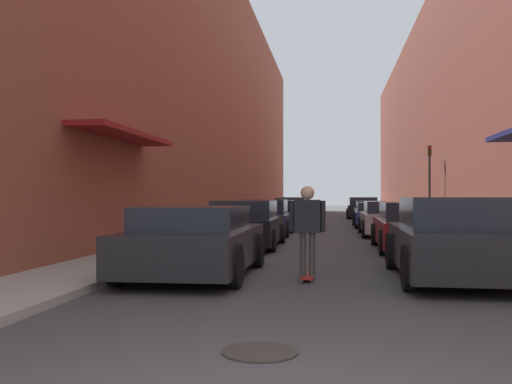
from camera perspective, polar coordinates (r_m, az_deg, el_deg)
ground at (r=26.09m, az=7.20°, el=-3.58°), size 126.66×126.66×0.00m
curb_strip_left at (r=32.15m, az=-0.19°, el=-2.89°), size 1.80×57.57×0.12m
curb_strip_right at (r=32.08m, az=14.84°, el=-2.88°), size 1.80×57.57×0.12m
building_row_left at (r=33.12m, az=-5.23°, el=9.19°), size 4.90×57.57×13.95m
building_row_right at (r=32.84m, az=19.89°, el=7.48°), size 4.90×57.57×11.89m
parked_car_left_0 at (r=10.34m, az=-6.09°, el=-4.92°), size 2.09×4.35×1.25m
parked_car_left_1 at (r=16.07m, az=-1.00°, el=-3.30°), size 1.94×4.43×1.31m
parked_car_left_2 at (r=21.04m, az=0.79°, el=-2.65°), size 2.01×3.93×1.31m
parked_car_left_3 at (r=26.70m, az=2.23°, el=-2.19°), size 1.94×4.62×1.25m
parked_car_left_4 at (r=32.43m, az=3.56°, el=-1.83°), size 1.97×4.24×1.35m
parked_car_left_5 at (r=37.99m, az=3.89°, el=-1.60°), size 2.05×4.36×1.38m
parked_car_right_0 at (r=10.31m, az=19.02°, el=-4.57°), size 1.95×4.35×1.42m
parked_car_right_1 at (r=15.65m, az=15.29°, el=-3.40°), size 1.90×4.79×1.28m
parked_car_right_2 at (r=21.30m, az=13.13°, el=-2.64°), size 2.06×4.44×1.25m
parked_car_right_3 at (r=27.00m, az=11.76°, el=-2.25°), size 1.92×4.51×1.15m
parked_car_right_4 at (r=32.69m, az=11.31°, el=-1.92°), size 1.85×4.01×1.19m
parked_car_right_5 at (r=37.73m, az=10.64°, el=-1.62°), size 2.09×4.27×1.37m
skateboarder at (r=9.76m, az=5.17°, el=-3.05°), size 0.61×0.78×1.61m
manhole_cover at (r=5.40m, az=0.41°, el=-15.68°), size 0.70×0.70×0.02m
traffic_light at (r=26.66m, az=16.97°, el=1.51°), size 0.16×0.22×3.58m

